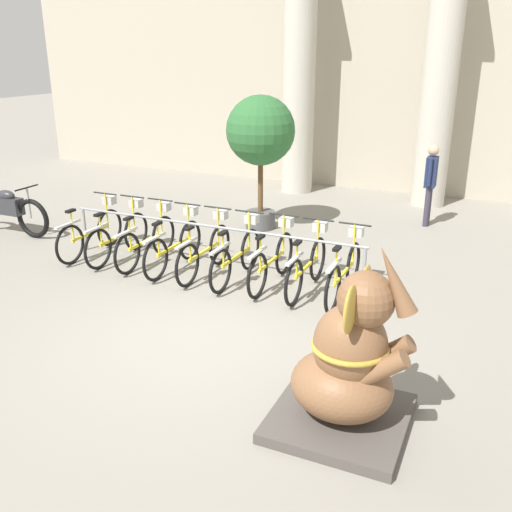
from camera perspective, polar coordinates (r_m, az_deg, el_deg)
ground_plane at (r=7.21m, az=-5.42°, el=-7.84°), size 60.00×60.00×0.00m
building_facade at (r=14.46m, az=12.04°, el=18.29°), size 20.00×0.20×6.00m
column_left at (r=13.97m, az=4.34°, el=17.05°), size 0.93×0.93×5.16m
column_right at (r=13.22m, az=17.85°, el=16.01°), size 0.93×0.93×5.16m
bike_rack at (r=8.96m, az=-4.71°, el=2.29°), size 5.06×0.05×0.77m
bicycle_0 at (r=10.17m, az=-16.10°, el=2.36°), size 0.48×1.70×0.98m
bicycle_1 at (r=9.84m, az=-13.53°, el=2.01°), size 0.48×1.70×0.98m
bicycle_2 at (r=9.53m, az=-10.82°, el=1.62°), size 0.48×1.70×0.98m
bicycle_3 at (r=9.20m, az=-8.13°, el=1.09°), size 0.48×1.70×0.98m
bicycle_4 at (r=8.92m, az=-5.09°, el=0.62°), size 0.48×1.70×0.98m
bicycle_5 at (r=8.67m, az=-1.89°, el=0.09°), size 0.48×1.70×0.98m
bicycle_6 at (r=8.50m, az=1.66°, el=-0.31°), size 0.48×1.70×0.98m
bicycle_7 at (r=8.30m, az=5.17°, el=-0.91°), size 0.48×1.70×0.98m
bicycle_8 at (r=8.14m, az=8.84°, el=-1.51°), size 0.48×1.70×0.98m
elephant_statue at (r=5.37m, az=9.21°, el=-10.81°), size 1.25×1.25×1.86m
motorcycle at (r=11.87m, az=-23.84°, el=4.32°), size 2.14×0.55×0.97m
person_pedestrian at (r=11.77m, az=17.07°, el=7.45°), size 0.21×0.47×1.61m
potted_tree at (r=10.93m, az=0.46°, el=11.99°), size 1.30×1.30×2.56m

